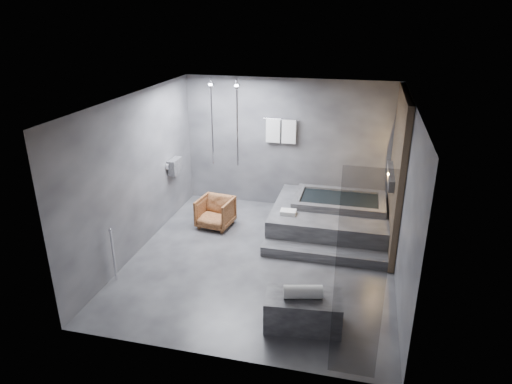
# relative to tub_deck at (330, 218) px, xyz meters

# --- Properties ---
(room) EXTENTS (5.00, 5.04, 2.82)m
(room) POSITION_rel_tub_deck_xyz_m (-0.65, -1.21, 1.48)
(room) COLOR #2C2C2E
(room) RESTS_ON ground
(tub_deck) EXTENTS (2.20, 2.00, 0.50)m
(tub_deck) POSITION_rel_tub_deck_xyz_m (0.00, 0.00, 0.00)
(tub_deck) COLOR #303133
(tub_deck) RESTS_ON ground
(tub_step) EXTENTS (2.20, 0.36, 0.18)m
(tub_step) POSITION_rel_tub_deck_xyz_m (0.00, -1.18, -0.16)
(tub_step) COLOR #303133
(tub_step) RESTS_ON ground
(concrete_bench) EXTENTS (1.10, 0.68, 0.47)m
(concrete_bench) POSITION_rel_tub_deck_xyz_m (-0.10, -3.07, -0.02)
(concrete_bench) COLOR #2E2E31
(concrete_bench) RESTS_ON ground
(driftwood_chair) EXTENTS (0.73, 0.75, 0.61)m
(driftwood_chair) POSITION_rel_tub_deck_xyz_m (-2.25, -0.38, 0.05)
(driftwood_chair) COLOR #492612
(driftwood_chair) RESTS_ON ground
(rolled_towel) EXTENTS (0.55, 0.30, 0.19)m
(rolled_towel) POSITION_rel_tub_deck_xyz_m (-0.11, -3.11, 0.31)
(rolled_towel) COLOR white
(rolled_towel) RESTS_ON concrete_bench
(deck_towel) EXTENTS (0.30, 0.22, 0.08)m
(deck_towel) POSITION_rel_tub_deck_xyz_m (-0.75, -0.54, 0.29)
(deck_towel) COLOR white
(deck_towel) RESTS_ON tub_deck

